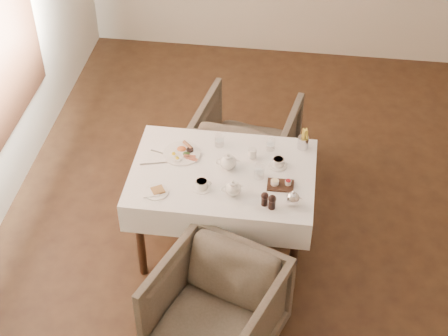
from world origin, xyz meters
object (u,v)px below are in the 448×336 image
breakfast_plate (182,153)px  teapot_centre (228,161)px  armchair_near (216,310)px  armchair_far (246,143)px  table (223,184)px

breakfast_plate → teapot_centre: bearing=-36.8°
armchair_near → breakfast_plate: breakfast_plate is taller
armchair_near → teapot_centre: (-0.04, 0.91, 0.47)m
armchair_far → breakfast_plate: size_ratio=2.91×
table → breakfast_plate: 0.37m
armchair_near → breakfast_plate: bearing=132.0°
breakfast_plate → armchair_near: bearing=-88.4°
armchair_near → breakfast_plate: size_ratio=2.83×
table → armchair_far: table is taller
table → armchair_far: (0.08, 0.82, -0.28)m
table → breakfast_plate: size_ratio=4.76×
armchair_far → breakfast_plate: breakfast_plate is taller
table → teapot_centre: teapot_centre is taller
armchair_near → armchair_far: bearing=110.9°
table → breakfast_plate: breakfast_plate is taller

